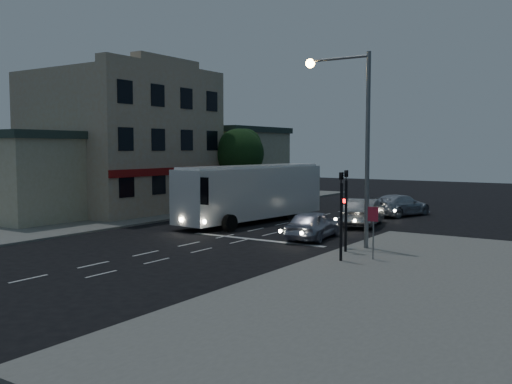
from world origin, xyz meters
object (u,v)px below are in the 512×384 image
Objects in this scene: tour_bus at (252,192)px; streetlight at (355,127)px; car_suv at (313,225)px; traffic_signal_side at (341,205)px; regulatory_sign at (373,224)px; car_sedan_a at (363,212)px; street_tree at (239,151)px; car_sedan_b at (400,205)px; traffic_signal_main at (346,201)px.

tour_bus is 11.45m from streetlight.
car_suv is 1.09× the size of traffic_signal_side.
regulatory_sign is 5.18m from streetlight.
regulatory_sign is (1.00, 0.96, -0.82)m from traffic_signal_side.
car_sedan_a is 0.56× the size of streetlight.
traffic_signal_side is at bearing 96.15° from car_sedan_a.
street_tree is (-16.51, 16.22, 2.08)m from traffic_signal_side.
traffic_signal_side is (3.61, -17.49, 1.67)m from car_sedan_b.
streetlight reaches higher than street_tree.
traffic_signal_main is 3.61m from streetlight.
regulatory_sign is at bearing -28.93° from tour_bus.
tour_bus is at bearing -38.05° from car_suv.
tour_bus is at bearing -49.94° from street_tree.
traffic_signal_main is at bearing 117.22° from car_sedan_b.
street_tree is (-15.55, 12.82, -1.23)m from streetlight.
traffic_signal_side reaches higher than tour_bus.
streetlight is (-1.96, 2.44, 4.14)m from regulatory_sign.
street_tree is at bearing 138.92° from regulatory_sign.
regulatory_sign is at bearing -51.25° from streetlight.
street_tree is at bearing -48.68° from car_suv.
traffic_signal_main is 0.66× the size of street_tree.
car_sedan_a is at bearing 109.42° from streetlight.
streetlight reaches higher than car_suv.
traffic_signal_main is at bearing -29.61° from tour_bus.
street_tree is at bearing 137.97° from traffic_signal_main.
traffic_signal_main is (2.91, -15.51, 1.67)m from car_sedan_b.
car_suv is at bearing -41.74° from street_tree.
car_suv is at bearing 151.69° from streetlight.
traffic_signal_side is 1.61m from regulatory_sign.
car_sedan_a is 0.82× the size of street_tree.
tour_bus is 2.34× the size of car_sedan_b.
tour_bus is 11.82m from traffic_signal_main.
streetlight reaches higher than traffic_signal_side.
car_sedan_b is at bearing 101.66° from traffic_signal_side.
streetlight is at bearing 117.26° from car_sedan_b.
traffic_signal_main reaches higher than car_sedan_b.
tour_bus is 1.95× the size of street_tree.
traffic_signal_side is 4.84m from streetlight.
tour_bus is 2.39× the size of car_sedan_a.
car_suv is 0.50× the size of streetlight.
street_tree is at bearing -33.61° from car_sedan_a.
car_sedan_b is at bearing -103.01° from car_sedan_a.
streetlight is at bearing 105.70° from traffic_signal_side.
street_tree reaches higher than car_suv.
tour_bus reaches higher than regulatory_sign.
street_tree is at bearing 135.50° from traffic_signal_side.
traffic_signal_main is at bearing -42.03° from street_tree.
car_suv is 6.57m from traffic_signal_side.
tour_bus is 2.95× the size of traffic_signal_side.
traffic_signal_main is 21.38m from street_tree.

